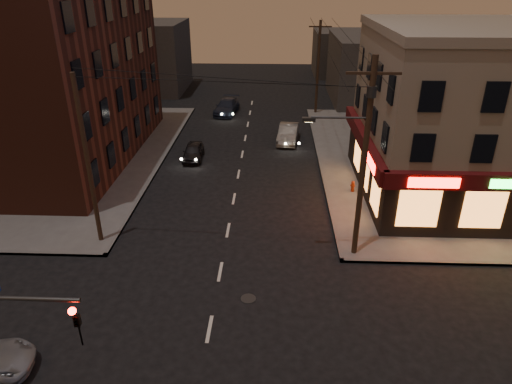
# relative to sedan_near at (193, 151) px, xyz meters

# --- Properties ---
(ground) EXTENTS (120.00, 120.00, 0.00)m
(ground) POSITION_rel_sedan_near_xyz_m (3.77, -18.87, -0.61)
(ground) COLOR black
(ground) RESTS_ON ground
(sidewalk_ne) EXTENTS (24.00, 28.00, 0.15)m
(sidewalk_ne) POSITION_rel_sedan_near_xyz_m (21.77, 0.13, -0.54)
(sidewalk_ne) COLOR #514F4C
(sidewalk_ne) RESTS_ON ground
(sidewalk_nw) EXTENTS (24.00, 28.00, 0.15)m
(sidewalk_nw) POSITION_rel_sedan_near_xyz_m (-14.23, 0.13, -0.54)
(sidewalk_nw) COLOR #514F4C
(sidewalk_nw) RESTS_ON ground
(pizza_building) EXTENTS (15.85, 12.85, 10.50)m
(pizza_building) POSITION_rel_sedan_near_xyz_m (19.70, -5.44, 4.73)
(pizza_building) COLOR gray
(pizza_building) RESTS_ON sidewalk_ne
(brick_apartment) EXTENTS (12.00, 20.00, 13.00)m
(brick_apartment) POSITION_rel_sedan_near_xyz_m (-10.73, 0.13, 6.04)
(brick_apartment) COLOR #4E2319
(brick_apartment) RESTS_ON sidewalk_nw
(bg_building_ne_a) EXTENTS (10.00, 12.00, 7.00)m
(bg_building_ne_a) POSITION_rel_sedan_near_xyz_m (17.77, 19.13, 2.89)
(bg_building_ne_a) COLOR #3F3D3A
(bg_building_ne_a) RESTS_ON ground
(bg_building_nw) EXTENTS (9.00, 10.00, 8.00)m
(bg_building_nw) POSITION_rel_sedan_near_xyz_m (-9.23, 23.13, 3.39)
(bg_building_nw) COLOR #3F3D3A
(bg_building_nw) RESTS_ON ground
(bg_building_ne_b) EXTENTS (8.00, 8.00, 6.00)m
(bg_building_ne_b) POSITION_rel_sedan_near_xyz_m (15.77, 33.13, 2.39)
(bg_building_ne_b) COLOR #3F3D3A
(bg_building_ne_b) RESTS_ON ground
(utility_pole_main) EXTENTS (4.20, 0.44, 10.00)m
(utility_pole_main) POSITION_rel_sedan_near_xyz_m (10.45, -13.07, 5.15)
(utility_pole_main) COLOR #382619
(utility_pole_main) RESTS_ON sidewalk_ne
(utility_pole_far) EXTENTS (0.26, 0.26, 9.00)m
(utility_pole_far) POSITION_rel_sedan_near_xyz_m (10.57, 13.13, 4.04)
(utility_pole_far) COLOR #382619
(utility_pole_far) RESTS_ON sidewalk_ne
(utility_pole_west) EXTENTS (0.24, 0.24, 9.00)m
(utility_pole_west) POSITION_rel_sedan_near_xyz_m (-3.03, -12.37, 4.04)
(utility_pole_west) COLOR #382619
(utility_pole_west) RESTS_ON sidewalk_nw
(sedan_near) EXTENTS (1.57, 3.64, 1.23)m
(sedan_near) POSITION_rel_sedan_near_xyz_m (0.00, 0.00, 0.00)
(sedan_near) COLOR black
(sedan_near) RESTS_ON ground
(sedan_mid) EXTENTS (2.12, 4.68, 1.49)m
(sedan_mid) POSITION_rel_sedan_near_xyz_m (7.53, 4.34, 0.13)
(sedan_mid) COLOR slate
(sedan_mid) RESTS_ON ground
(sedan_far) EXTENTS (2.62, 5.19, 1.44)m
(sedan_far) POSITION_rel_sedan_near_xyz_m (1.38, 12.78, 0.11)
(sedan_far) COLOR #1A2235
(sedan_far) RESTS_ON ground
(fire_hydrant) EXTENTS (0.34, 0.34, 0.75)m
(fire_hydrant) POSITION_rel_sedan_near_xyz_m (11.57, -5.74, -0.05)
(fire_hydrant) COLOR maroon
(fire_hydrant) RESTS_ON sidewalk_ne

